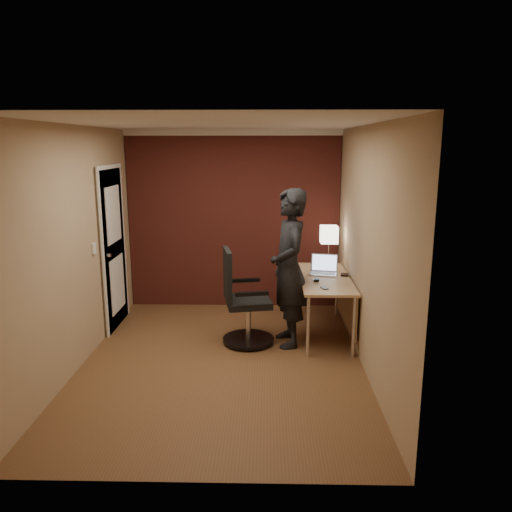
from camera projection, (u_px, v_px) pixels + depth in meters
name	position (u px, v px, depth m)	size (l,w,h in m)	color
room	(211.00, 216.00, 6.63)	(4.00, 4.00, 4.00)	brown
desk	(330.00, 287.00, 6.08)	(0.60, 1.50, 0.73)	tan
desk_lamp	(329.00, 235.00, 6.50)	(0.22, 0.22, 0.54)	silver
laptop	(324.00, 268.00, 6.21)	(0.37, 0.32, 0.23)	silver
mouse	(317.00, 280.00, 5.86)	(0.06, 0.10, 0.03)	black
phone	(324.00, 288.00, 5.58)	(0.06, 0.12, 0.01)	black
wallet	(345.00, 275.00, 6.11)	(0.09, 0.11, 0.02)	black
office_chair	(242.00, 303.00, 5.81)	(0.61, 0.67, 1.11)	black
person	(289.00, 268.00, 5.72)	(0.67, 0.44, 1.83)	black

